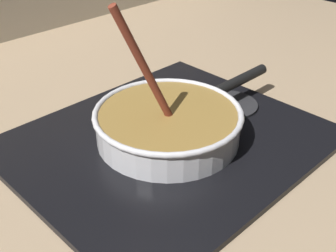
# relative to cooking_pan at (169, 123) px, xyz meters

# --- Properties ---
(ground) EXTENTS (2.40, 1.60, 0.04)m
(ground) POSITION_rel_cooking_pan_xyz_m (-0.09, -0.06, -0.07)
(ground) COLOR #9E8466
(hob_plate) EXTENTS (0.56, 0.48, 0.01)m
(hob_plate) POSITION_rel_cooking_pan_xyz_m (-0.00, -0.00, -0.04)
(hob_plate) COLOR black
(hob_plate) RESTS_ON ground
(burner_ring) EXTENTS (0.19, 0.19, 0.01)m
(burner_ring) POSITION_rel_cooking_pan_xyz_m (-0.00, -0.00, -0.03)
(burner_ring) COLOR #592D0C
(burner_ring) RESTS_ON hob_plate
(spare_burner) EXTENTS (0.12, 0.12, 0.01)m
(spare_burner) POSITION_rel_cooking_pan_xyz_m (0.18, -0.00, -0.03)
(spare_burner) COLOR #262628
(spare_burner) RESTS_ON hob_plate
(cooking_pan) EXTENTS (0.44, 0.28, 0.27)m
(cooking_pan) POSITION_rel_cooking_pan_xyz_m (0.00, 0.00, 0.00)
(cooking_pan) COLOR silver
(cooking_pan) RESTS_ON hob_plate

